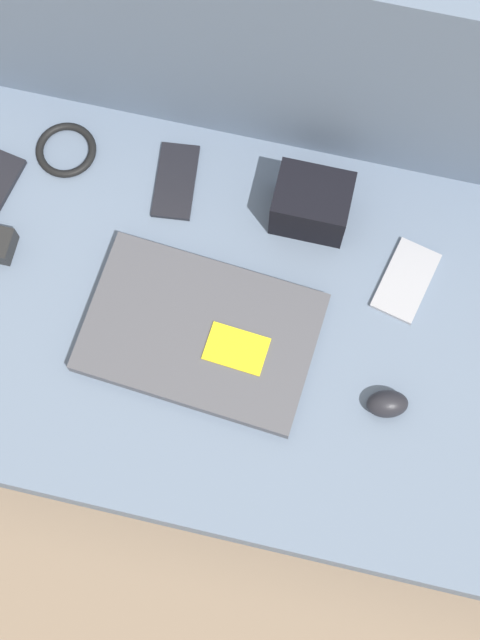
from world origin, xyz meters
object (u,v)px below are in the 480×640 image
(phone_silver, at_px, (406,281))
(camera_pouch, at_px, (312,204))
(laptop, at_px, (201,333))
(phone_black, at_px, (176,181))
(computer_mouse, at_px, (387,404))

(phone_silver, xyz_separation_m, camera_pouch, (-0.17, 0.08, 0.04))
(laptop, xyz_separation_m, camera_pouch, (0.12, 0.23, 0.03))
(laptop, xyz_separation_m, phone_black, (-0.10, 0.24, -0.01))
(phone_black, height_order, camera_pouch, camera_pouch)
(computer_mouse, height_order, phone_black, computer_mouse)
(computer_mouse, relative_size, phone_black, 0.52)
(computer_mouse, bearing_deg, phone_black, 128.77)
(phone_silver, bearing_deg, laptop, -138.49)
(laptop, relative_size, phone_silver, 2.63)
(camera_pouch, bearing_deg, laptop, -117.58)
(phone_silver, relative_size, camera_pouch, 1.18)
(laptop, bearing_deg, phone_silver, 32.79)
(computer_mouse, distance_m, phone_black, 0.48)
(laptop, distance_m, phone_black, 0.26)
(computer_mouse, bearing_deg, phone_silver, 75.94)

